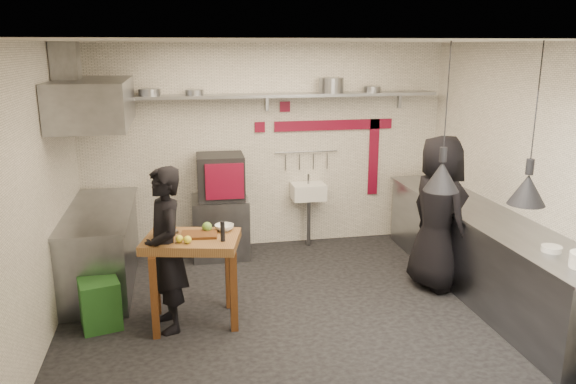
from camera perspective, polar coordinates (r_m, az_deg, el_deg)
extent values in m
plane|color=black|center=(6.24, 1.13, -11.56)|extent=(5.00, 5.00, 0.00)
plane|color=beige|center=(5.60, 1.28, 15.09)|extent=(5.00, 5.00, 0.00)
cube|color=silver|center=(7.78, -2.15, 4.60)|extent=(5.00, 0.04, 2.80)
cube|color=silver|center=(3.83, 8.04, -6.25)|extent=(5.00, 0.04, 2.80)
cube|color=silver|center=(5.78, -23.80, -0.20)|extent=(0.04, 4.20, 2.80)
cube|color=silver|center=(6.75, 22.42, 1.93)|extent=(0.04, 4.20, 2.80)
cube|color=maroon|center=(7.92, 4.70, 6.79)|extent=(1.70, 0.02, 0.14)
cube|color=maroon|center=(8.19, 8.68, 3.52)|extent=(0.14, 0.02, 1.10)
cube|color=maroon|center=(7.73, -0.31, 8.66)|extent=(0.14, 0.02, 0.14)
cube|color=maroon|center=(7.70, -2.89, 6.60)|extent=(0.14, 0.02, 0.14)
cube|color=slate|center=(7.51, -1.98, 9.78)|extent=(4.60, 0.34, 0.04)
cube|color=slate|center=(7.60, -16.60, 8.49)|extent=(0.04, 0.06, 0.24)
cube|color=slate|center=(7.67, -2.16, 9.13)|extent=(0.04, 0.06, 0.24)
cube|color=slate|center=(8.19, 11.26, 9.21)|extent=(0.04, 0.06, 0.24)
cylinder|color=slate|center=(7.41, -13.89, 9.81)|extent=(0.37, 0.37, 0.09)
cylinder|color=slate|center=(7.41, -9.51, 9.95)|extent=(0.31, 0.31, 0.07)
cylinder|color=slate|center=(7.69, 4.40, 10.75)|extent=(0.34, 0.34, 0.20)
cylinder|color=slate|center=(7.87, 8.52, 10.29)|extent=(0.31, 0.31, 0.08)
cube|color=slate|center=(7.61, -6.87, -3.51)|extent=(0.75, 0.69, 0.80)
cube|color=black|center=(7.43, -6.87, 1.59)|extent=(0.62, 0.58, 0.58)
cube|color=maroon|center=(7.14, -6.45, 1.06)|extent=(0.49, 0.04, 0.46)
cube|color=black|center=(7.17, -6.62, 1.11)|extent=(0.33, 0.02, 0.34)
cube|color=silver|center=(7.85, 2.07, 0.05)|extent=(0.46, 0.34, 0.22)
cylinder|color=slate|center=(7.80, 2.08, 1.33)|extent=(0.03, 0.03, 0.14)
cylinder|color=slate|center=(7.93, 2.11, -3.10)|extent=(0.06, 0.06, 0.66)
cylinder|color=slate|center=(7.86, 1.87, 4.11)|extent=(0.90, 0.02, 0.02)
cube|color=slate|center=(6.82, 19.18, -5.97)|extent=(0.70, 3.80, 0.90)
cube|color=slate|center=(6.68, 19.51, -2.22)|extent=(0.76, 3.90, 0.03)
cylinder|color=silver|center=(5.69, 25.20, -5.24)|extent=(0.19, 0.19, 0.05)
cube|color=slate|center=(6.97, -18.42, -5.44)|extent=(0.70, 1.90, 0.90)
cube|color=slate|center=(6.84, -18.73, -1.78)|extent=(0.76, 2.00, 0.03)
cube|color=slate|center=(6.60, -19.17, 8.58)|extent=(0.78, 1.60, 0.50)
cube|color=slate|center=(6.62, -21.65, 11.86)|extent=(0.28, 0.28, 0.50)
cube|color=#1E501C|center=(6.03, -18.54, -10.71)|extent=(0.45, 0.45, 0.50)
cube|color=#552E13|center=(5.67, -9.01, -4.30)|extent=(0.38, 0.28, 0.02)
cylinder|color=black|center=(5.46, -6.66, -3.99)|extent=(0.05, 0.05, 0.20)
sphere|color=yellow|center=(5.50, -10.98, -4.69)|extent=(0.09, 0.09, 0.07)
sphere|color=yellow|center=(5.47, -10.16, -4.79)|extent=(0.09, 0.09, 0.08)
sphere|color=#5B8A30|center=(5.77, -8.23, -3.55)|extent=(0.13, 0.13, 0.10)
cube|color=slate|center=(5.79, -12.01, -4.01)|extent=(0.19, 0.15, 0.03)
imported|color=silver|center=(5.79, -6.49, -3.60)|extent=(0.23, 0.23, 0.06)
imported|color=black|center=(5.63, -12.34, -5.77)|extent=(0.53, 0.68, 1.65)
imported|color=black|center=(6.65, 15.03, -2.10)|extent=(0.74, 0.98, 1.80)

